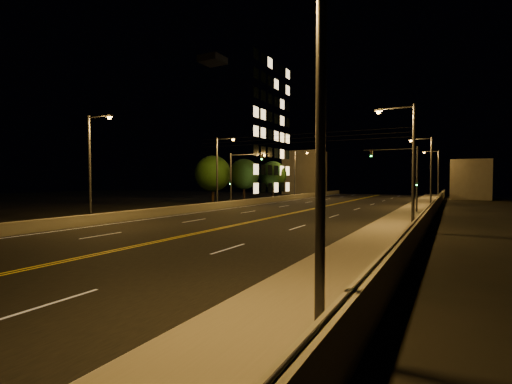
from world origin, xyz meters
The scene contains 23 objects.
road centered at (0.00, 20.00, 0.01)m, with size 18.00×120.00×0.02m, color black.
sidewalk centered at (10.80, 20.00, 0.15)m, with size 3.60×120.00×0.30m, color gray.
curb centered at (8.93, 20.00, 0.07)m, with size 0.14×120.00×0.15m, color gray.
parapet_wall centered at (12.45, 20.00, 0.80)m, with size 0.30×120.00×1.00m, color gray.
jersey_barrier centered at (-9.46, 20.00, 0.40)m, with size 0.45×120.00×0.79m, color gray.
distant_building_right centered at (16.50, 69.47, 3.33)m, with size 6.00×10.00×6.66m, color gray.
distant_building_left centered at (-16.00, 75.37, 4.85)m, with size 8.00×8.00×9.70m, color gray.
parapet_rail centered at (12.45, 20.00, 1.33)m, with size 0.06×0.06×120.00m, color black.
lane_markings centered at (0.00, 19.93, 0.02)m, with size 17.32×116.00×0.00m.
streetlight_0 centered at (11.49, 2.31, 4.78)m, with size 2.55×0.28×8.18m.
streetlight_1 centered at (11.49, 21.04, 4.78)m, with size 2.55×0.28×8.18m.
streetlight_2 centered at (11.49, 41.95, 4.78)m, with size 2.55×0.28×8.18m.
streetlight_3 centered at (11.49, 63.79, 4.78)m, with size 2.55×0.28×8.18m.
streetlight_4 centered at (-9.89, 14.16, 4.78)m, with size 2.55×0.28×8.18m.
streetlight_5 centered at (-9.89, 31.22, 4.78)m, with size 2.55×0.28×8.18m.
streetlight_6 centered at (-9.89, 55.06, 4.78)m, with size 2.55×0.28×8.18m.
traffic_signal_right centered at (10.04, 33.59, 4.07)m, with size 5.11×0.31×6.49m.
traffic_signal_left centered at (-8.84, 33.59, 4.07)m, with size 5.11×0.31×6.49m.
overhead_wires centered at (0.00, 29.50, 7.40)m, with size 22.00×0.03×0.83m.
building_tower centered at (-24.29, 50.71, 12.06)m, with size 24.00×15.00×25.27m.
tree_0 centered at (-14.60, 36.67, 4.14)m, with size 4.85×4.85×6.57m.
tree_1 centered at (-15.78, 47.16, 4.20)m, with size 4.92×4.92×6.66m.
tree_2 centered at (-14.34, 55.01, 4.15)m, with size 4.87×4.87×6.59m.
Camera 1 is at (14.08, -4.59, 3.39)m, focal length 26.00 mm.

